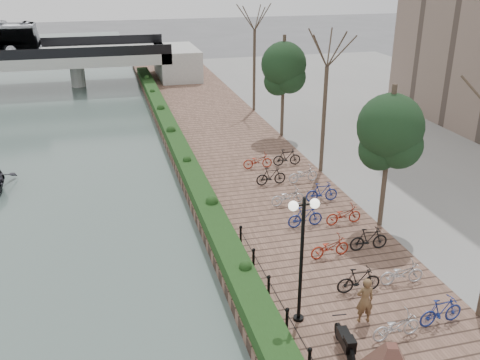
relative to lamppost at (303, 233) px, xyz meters
name	(u,v)px	position (x,y,z in m)	size (l,w,h in m)	color
promenade	(247,172)	(2.07, 14.17, -3.54)	(8.00, 75.00, 0.50)	brown
hedge	(182,154)	(-1.33, 16.67, -2.99)	(1.10, 56.00, 0.60)	#1A3412
chain_fence	(298,338)	(-0.53, -1.33, -2.94)	(0.10, 14.10, 0.70)	black
lamppost	(303,233)	(0.00, 0.00, 0.00)	(1.02, 0.32, 4.52)	black
motorcycle	(345,339)	(0.80, -1.87, -2.82)	(0.47, 1.49, 0.93)	black
pedestrian	(365,300)	(2.07, -0.63, -2.46)	(0.60, 0.40, 1.66)	brown
bicycle_parking	(324,216)	(3.56, 6.25, -2.81)	(2.40, 17.32, 1.00)	#BCBDC1
street_trees	(350,135)	(6.07, 9.35, -0.10)	(3.20, 37.12, 6.80)	#35261F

